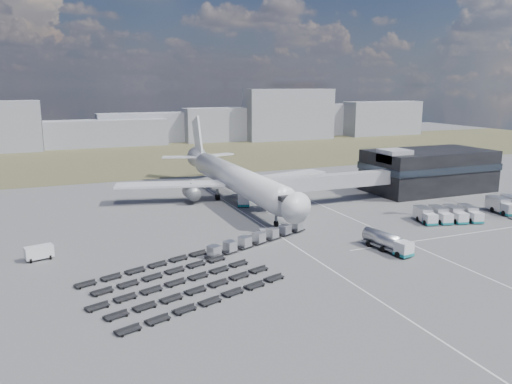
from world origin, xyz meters
name	(u,v)px	position (x,y,z in m)	size (l,w,h in m)	color
ground	(298,240)	(0.00, 0.00, 0.00)	(420.00, 420.00, 0.00)	#565659
grass_strip	(162,156)	(0.00, 110.00, 0.01)	(420.00, 90.00, 0.01)	#4E4C2F
lane_markings	(339,229)	(9.77, 3.00, 0.01)	(47.12, 110.00, 0.01)	silver
terminal	(428,170)	(47.77, 23.96, 5.25)	(30.40, 16.40, 11.00)	black
jet_bridge	(321,182)	(15.90, 20.42, 5.05)	(30.30, 3.80, 7.05)	#939399
airliner	(233,177)	(0.00, 32.38, 5.29)	(51.59, 64.53, 17.62)	silver
skyline	(124,125)	(-7.46, 150.01, 8.76)	(298.82, 25.29, 23.84)	gray
fuel_tanker	(387,242)	(10.33, -10.22, 1.46)	(3.69, 9.29, 2.92)	silver
pushback_tug	(268,233)	(-4.00, 3.43, 0.70)	(3.04, 1.71, 1.40)	silver
utility_van	(39,253)	(-40.14, 6.07, 1.06)	(3.93, 1.78, 2.13)	silver
catering_truck	(243,198)	(0.47, 27.24, 1.42)	(4.35, 6.54, 2.78)	silver
service_trucks_near	(448,214)	(31.78, -0.30, 1.36)	(12.48, 8.83, 2.51)	silver
service_trucks_far	(509,205)	(48.20, 0.28, 1.55)	(7.00, 7.96, 2.85)	silver
uld_row	(259,238)	(-6.90, 0.69, 1.02)	(20.90, 10.15, 1.71)	black
baggage_dollies	(177,283)	(-23.52, -11.26, 0.32)	(27.33, 23.12, 0.64)	black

